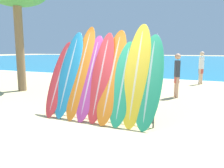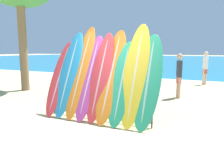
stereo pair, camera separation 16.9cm
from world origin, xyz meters
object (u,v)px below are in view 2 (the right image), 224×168
surfboard_slot_2 (81,71)px  person_far_left (205,67)px  surfboard_slot_4 (101,76)px  surfboard_slot_5 (111,75)px  surfboard_slot_8 (148,81)px  surfboard_slot_3 (90,76)px  surfboard_rack (98,103)px  person_near_water (179,74)px  surfboard_slot_7 (135,74)px  surfboard_slot_1 (69,73)px  surfboard_slot_6 (122,82)px  person_mid_beach (134,65)px  surfboard_slot_0 (60,78)px

surfboard_slot_2 → person_far_left: size_ratio=1.43×
surfboard_slot_4 → surfboard_slot_5: size_ratio=0.97×
surfboard_slot_5 → person_far_left: surfboard_slot_5 is taller
surfboard_slot_8 → surfboard_slot_3: bearing=179.2°
surfboard_rack → person_near_water: size_ratio=1.74×
person_far_left → surfboard_slot_7: bearing=-160.5°
surfboard_slot_2 → surfboard_slot_7: 1.51m
surfboard_slot_1 → surfboard_slot_2: surfboard_slot_2 is taller
surfboard_slot_8 → surfboard_slot_4: bearing=179.1°
surfboard_slot_6 → person_near_water: size_ratio=1.21×
surfboard_slot_1 → surfboard_slot_5: (1.22, 0.03, 0.01)m
surfboard_slot_6 → person_near_water: surfboard_slot_6 is taller
surfboard_slot_7 → person_mid_beach: 7.41m
surfboard_slot_8 → surfboard_slot_5: bearing=176.2°
surfboard_slot_2 → surfboard_slot_3: bearing=-11.0°
surfboard_slot_1 → person_near_water: bearing=55.8°
surfboard_slot_5 → surfboard_slot_8: (0.93, -0.06, -0.08)m
surfboard_slot_6 → surfboard_slot_7: (0.30, 0.07, 0.21)m
surfboard_slot_1 → surfboard_slot_5: surfboard_slot_5 is taller
surfboard_slot_8 → person_near_water: bearing=87.7°
surfboard_rack → surfboard_slot_7: (0.91, 0.15, 0.75)m
surfboard_slot_3 → surfboard_slot_8: size_ratio=1.01×
surfboard_slot_6 → person_mid_beach: size_ratio=1.20×
surfboard_slot_4 → surfboard_slot_6: bearing=-4.5°
surfboard_slot_2 → person_mid_beach: (-1.08, 6.91, -0.31)m
surfboard_slot_2 → person_mid_beach: bearing=98.9°
surfboard_slot_0 → person_mid_beach: surfboard_slot_0 is taller
surfboard_slot_6 → person_mid_beach: 7.38m
surfboard_rack → surfboard_slot_4: size_ratio=1.28×
surfboard_slot_1 → surfboard_slot_4: bearing=-0.7°
surfboard_slot_5 → surfboard_slot_8: bearing=-3.8°
surfboard_slot_4 → surfboard_slot_7: surfboard_slot_7 is taller
surfboard_slot_3 → surfboard_slot_8: 1.52m
surfboard_slot_0 → person_near_water: surfboard_slot_0 is taller
surfboard_slot_7 → person_near_water: 3.40m
surfboard_slot_0 → surfboard_slot_5: surfboard_slot_5 is taller
surfboard_slot_8 → person_far_left: (0.80, 7.14, -0.14)m
surfboard_slot_0 → surfboard_slot_8: 2.45m
surfboard_rack → surfboard_slot_1: bearing=171.9°
surfboard_slot_0 → surfboard_slot_7: surfboard_slot_7 is taller
person_far_left → surfboard_slot_8: bearing=-157.9°
surfboard_slot_6 → surfboard_slot_7: surfboard_slot_7 is taller
surfboard_slot_7 → person_far_left: surfboard_slot_7 is taller
surfboard_slot_3 → surfboard_slot_7: bearing=1.1°
surfboard_slot_4 → person_mid_beach: bearing=103.6°
surfboard_rack → surfboard_slot_2: (-0.59, 0.18, 0.76)m
surfboard_slot_0 → person_far_left: 7.86m
surfboard_slot_6 → surfboard_slot_2: bearing=174.8°
surfboard_slot_4 → person_far_left: bearing=74.2°
surfboard_slot_3 → surfboard_slot_6: surfboard_slot_3 is taller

